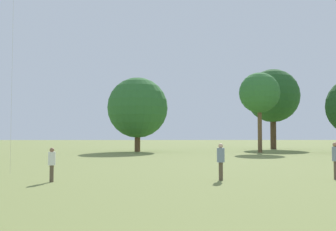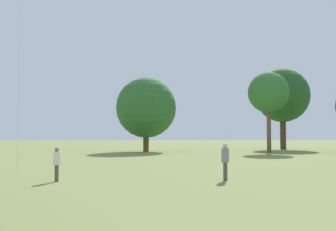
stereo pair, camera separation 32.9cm
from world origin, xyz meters
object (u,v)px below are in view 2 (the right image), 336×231
Objects in this scene: person_standing_3 at (57,161)px; distant_tree_3 at (146,108)px; distant_tree_1 at (269,93)px; person_standing_1 at (226,158)px; distant_tree_2 at (283,96)px.

distant_tree_3 reaches higher than person_standing_3.
distant_tree_1 is (17.37, 28.99, 6.29)m from person_standing_3.
distant_tree_1 reaches higher than person_standing_1.
person_standing_1 is 0.15× the size of distant_tree_2.
distant_tree_2 is at bearing -136.31° from person_standing_1.
person_standing_3 is 0.13× the size of distant_tree_2.
distant_tree_3 is at bearing -106.30° from person_standing_1.
distant_tree_3 is (-5.55, 31.44, 4.56)m from person_standing_1.
person_standing_1 is 7.94m from person_standing_3.
person_standing_1 is at bearing -79.98° from distant_tree_3.
distant_tree_3 is at bearing 169.02° from distant_tree_1.
distant_tree_1 reaches higher than person_standing_3.
distant_tree_2 reaches higher than person_standing_3.
distant_tree_2 reaches higher than distant_tree_3.
person_standing_3 is (-7.93, -0.46, -0.11)m from person_standing_1.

